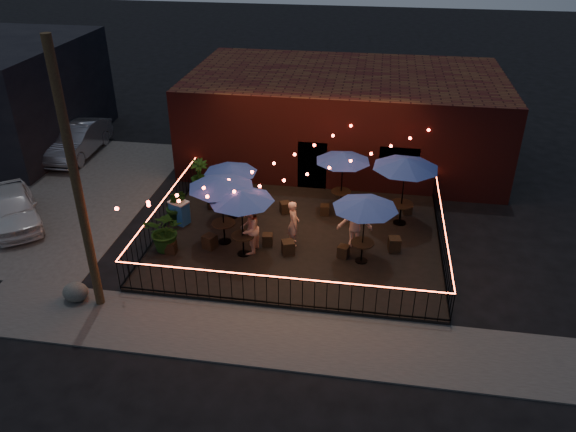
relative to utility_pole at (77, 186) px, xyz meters
name	(u,v)px	position (x,y,z in m)	size (l,w,h in m)	color
ground	(289,271)	(5.40, 2.60, -4.00)	(110.00, 110.00, 0.00)	black
patio	(298,238)	(5.40, 4.60, -3.92)	(10.00, 8.00, 0.15)	black
sidewalk	(271,336)	(5.40, -0.65, -3.98)	(18.00, 2.50, 0.05)	#413E3C
parking_lot	(24,191)	(-6.60, 6.60, -3.99)	(11.00, 12.00, 0.02)	#413E3C
brick_building	(344,116)	(6.40, 12.59, -2.00)	(14.00, 8.00, 4.00)	#3A110F
utility_pole	(77,186)	(0.00, 0.00, 0.00)	(0.26, 0.26, 8.00)	#3A2418
fence_front	(278,291)	(5.40, 0.60, -3.34)	(10.00, 0.04, 1.04)	black
fence_left	(164,213)	(0.40, 4.60, -3.34)	(0.04, 8.00, 1.04)	black
fence_right	(442,236)	(10.40, 4.60, -3.34)	(0.04, 8.00, 1.04)	black
festoon_lights	(268,179)	(4.39, 4.30, -1.48)	(10.02, 8.72, 1.32)	#FF3928
cafe_table_0	(221,183)	(2.89, 3.83, -1.55)	(2.50, 2.50, 2.52)	black
cafe_table_1	(231,169)	(2.74, 5.66, -1.85)	(2.59, 2.59, 2.19)	black
cafe_table_2	(241,197)	(3.73, 3.17, -1.65)	(2.48, 2.48, 2.41)	black
cafe_table_3	(343,158)	(6.74, 7.04, -1.71)	(2.61, 2.61, 2.34)	black
cafe_table_4	(365,204)	(7.73, 3.38, -1.69)	(2.48, 2.48, 2.36)	black
cafe_table_5	(406,164)	(9.03, 6.18, -1.42)	(3.02, 3.02, 2.66)	black
bistro_chair_0	(171,247)	(1.26, 2.85, -3.64)	(0.36, 0.36, 0.42)	black
bistro_chair_1	(210,242)	(2.48, 3.38, -3.61)	(0.41, 0.41, 0.49)	black
bistro_chair_2	(212,201)	(1.74, 6.29, -3.61)	(0.41, 0.41, 0.48)	black
bistro_chair_3	(247,202)	(3.09, 6.47, -3.63)	(0.38, 0.38, 0.45)	black
bistro_chair_4	(268,240)	(4.43, 3.88, -3.64)	(0.35, 0.35, 0.42)	black
bistro_chair_5	(288,247)	(5.23, 3.45, -3.61)	(0.41, 0.41, 0.48)	black
bistro_chair_6	(285,207)	(4.65, 6.32, -3.63)	(0.37, 0.37, 0.43)	black
bistro_chair_7	(325,210)	(6.18, 6.39, -3.65)	(0.34, 0.34, 0.40)	black
bistro_chair_8	(343,251)	(7.11, 3.55, -3.64)	(0.35, 0.35, 0.42)	black
bistro_chair_9	(394,244)	(8.81, 4.25, -3.61)	(0.40, 0.40, 0.48)	black
bistro_chair_10	(376,211)	(8.13, 6.59, -3.63)	(0.37, 0.37, 0.44)	black
bistro_chair_11	(408,208)	(9.33, 7.01, -3.65)	(0.34, 0.34, 0.40)	black
patron_a	(293,223)	(5.31, 4.09, -3.02)	(0.61, 0.40, 1.67)	tan
patron_b	(249,229)	(3.91, 3.32, -2.92)	(0.91, 0.71, 1.86)	tan
patron_c	(355,222)	(7.42, 4.34, -2.91)	(1.22, 0.70, 1.89)	#D4AE90
potted_shrub_a	(166,231)	(1.07, 3.04, -3.10)	(1.35, 1.17, 1.50)	#14330D
potted_shrub_b	(176,206)	(0.80, 4.86, -3.14)	(0.78, 0.63, 1.42)	#153F14
potted_shrub_c	(199,175)	(0.80, 7.75, -3.19)	(0.74, 0.74, 1.32)	#0E3510
cooler	(180,212)	(0.90, 4.88, -3.39)	(0.83, 0.73, 0.91)	#1E55A5
boulder	(76,292)	(-0.77, 0.02, -3.67)	(0.84, 0.71, 0.65)	#454540
car_white	(13,208)	(-5.32, 4.08, -3.31)	(1.63, 4.05, 1.38)	white
car_silver	(77,140)	(-6.16, 10.64, -3.22)	(1.64, 4.70, 1.55)	#A8AAB0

